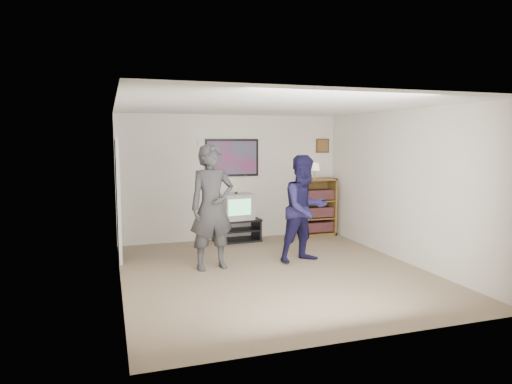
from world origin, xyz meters
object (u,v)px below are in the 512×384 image
person_tall (212,207)px  person_short (305,209)px  bookshelf (317,207)px  crt_television (236,206)px  media_stand (237,230)px

person_tall → person_short: (1.55, -0.05, -0.09)m
bookshelf → person_short: person_short is taller
crt_television → person_tall: (-0.87, -1.74, 0.27)m
bookshelf → person_short: size_ratio=0.68×
crt_television → person_tall: 1.97m
bookshelf → crt_television: bearing=-178.4°
bookshelf → person_short: bearing=-121.0°
crt_television → person_short: (0.68, -1.79, 0.18)m
crt_television → media_stand: bearing=-7.3°
crt_television → person_tall: size_ratio=0.31×
media_stand → person_tall: person_tall is taller
person_tall → person_short: size_ratio=1.10×
crt_television → bookshelf: 1.78m
crt_television → person_short: size_ratio=0.34×
media_stand → person_tall: size_ratio=0.48×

